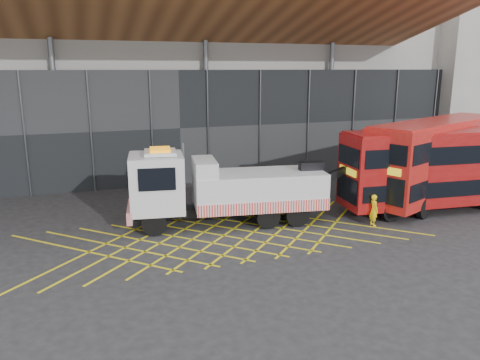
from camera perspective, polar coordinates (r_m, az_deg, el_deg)
name	(u,v)px	position (r m, az deg, el deg)	size (l,w,h in m)	color
ground_plane	(192,239)	(23.03, -5.85, -7.23)	(120.00, 120.00, 0.00)	#252527
road_markings	(224,236)	(23.43, -2.02, -6.78)	(19.96, 7.16, 0.01)	yellow
construction_building	(159,57)	(39.98, -9.89, 14.53)	(55.00, 23.97, 18.00)	gray
east_building	(471,48)	(52.30, 26.36, 14.21)	(15.00, 12.00, 20.00)	gray
recovery_truck	(221,188)	(24.64, -2.30, -0.98)	(12.28, 4.45, 4.26)	black
bus_towed	(440,167)	(29.15, 23.19, 1.50)	(11.76, 3.78, 4.71)	maroon
bus_second	(437,157)	(31.28, 22.89, 2.64)	(12.52, 7.52, 5.06)	#AD140F
worker	(374,210)	(25.63, 16.00, -3.54)	(0.61, 0.40, 1.69)	yellow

